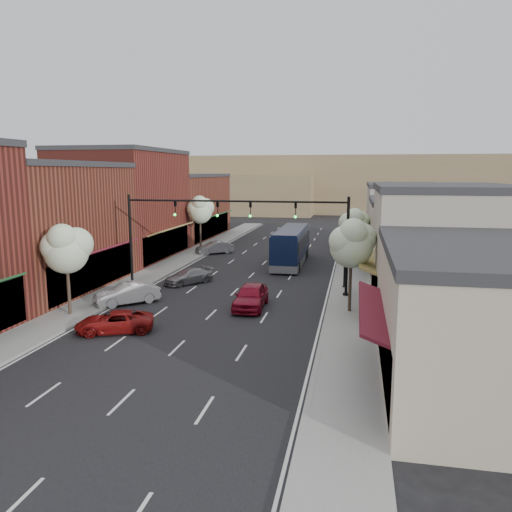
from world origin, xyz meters
The scene contains 28 objects.
ground centered at (0.00, 0.00, 0.00)m, with size 160.00×160.00×0.00m, color black.
sidewalk_left centered at (-8.40, 18.50, 0.07)m, with size 2.80×73.00×0.15m, color gray.
sidewalk_right centered at (8.40, 18.50, 0.07)m, with size 2.80×73.00×0.15m, color gray.
curb_left centered at (-7.00, 18.50, 0.07)m, with size 0.25×73.00×0.17m, color gray.
curb_right centered at (7.00, 18.50, 0.07)m, with size 0.25×73.00×0.17m, color gray.
bldg_left_midnear centered at (-14.23, 6.00, 4.66)m, with size 10.14×14.10×9.40m.
bldg_left_midfar centered at (-14.24, 20.00, 5.40)m, with size 10.14×14.10×10.90m.
bldg_left_far centered at (-14.22, 36.00, 4.16)m, with size 10.14×18.10×8.40m.
bldg_right_near centered at (13.69, -6.00, 2.92)m, with size 9.14×12.10×5.90m.
bldg_right_midnear centered at (13.72, 6.00, 3.91)m, with size 9.14×12.10×7.90m.
bldg_right_midfar centered at (13.70, 18.00, 3.17)m, with size 9.14×12.10×6.40m.
bldg_right_far centered at (13.71, 32.00, 3.66)m, with size 9.14×16.10×7.40m.
hill_far centered at (0.00, 90.00, 6.00)m, with size 120.00×30.00×12.00m, color #7A6647.
hill_near centered at (-25.00, 78.00, 4.00)m, with size 50.00×20.00×8.00m, color #7A6647.
signal_mast_right centered at (5.62, 8.00, 4.62)m, with size 8.22×0.46×7.00m.
signal_mast_left centered at (-5.62, 8.00, 4.62)m, with size 8.22×0.46×7.00m.
tree_right_near centered at (8.35, 3.94, 4.45)m, with size 2.85×2.65×5.95m.
tree_right_far centered at (8.35, 19.94, 3.99)m, with size 2.85×2.65×5.43m.
tree_left_near centered at (-8.25, -0.06, 4.22)m, with size 2.85×2.65×5.69m.
tree_left_far centered at (-8.25, 25.94, 4.60)m, with size 2.85×2.65×6.13m.
lamp_post_near centered at (7.80, 10.50, 3.01)m, with size 0.44×0.44×4.44m.
lamp_post_far centered at (7.80, 28.00, 3.01)m, with size 0.44×0.44×4.44m.
coach_bus centered at (2.62, 19.84, 1.78)m, with size 2.52×11.13×3.40m.
red_hatchback centered at (2.07, 3.95, 0.79)m, with size 1.87×4.64×1.58m, color maroon.
parked_car_a centered at (-4.20, -2.29, 0.58)m, with size 1.93×4.19×1.16m, color maroon.
parked_car_b centered at (-6.17, 3.34, 0.69)m, with size 1.47×4.21×1.39m, color silver.
parked_car_c centered at (-4.20, 9.95, 0.58)m, with size 1.64×4.03×1.17m, color gray.
parked_car_e centered at (-6.20, 24.25, 0.66)m, with size 1.39×3.98×1.31m, color #A7A7AD.
Camera 1 is at (8.54, -26.43, 8.65)m, focal length 35.00 mm.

